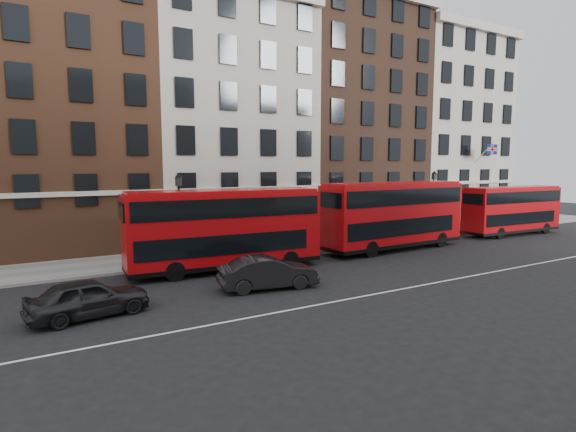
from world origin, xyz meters
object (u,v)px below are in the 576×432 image
bus_b (224,228)px  bus_d (512,209)px  car_front (268,273)px  bus_c (393,214)px  car_rear (89,298)px  traffic_light (513,203)px

bus_b → bus_d: bus_b is taller
car_front → bus_c: bearing=-60.0°
bus_b → bus_c: size_ratio=0.97×
bus_d → car_front: 26.36m
bus_c → car_rear: bearing=-169.7°
bus_b → car_front: size_ratio=2.32×
bus_d → car_rear: 34.28m
bus_c → traffic_light: 17.38m
bus_d → car_rear: size_ratio=2.18×
bus_d → traffic_light: 4.30m
bus_b → car_front: bearing=-81.3°
car_rear → car_front: (8.01, 0.10, 0.01)m
car_rear → car_front: 8.01m
bus_b → bus_c: bus_c is taller
bus_d → car_front: bus_d is taller
bus_d → car_rear: (-33.93, -4.65, -1.44)m
car_rear → car_front: car_front is taller
bus_b → car_front: 4.87m
car_front → traffic_light: bearing=-67.2°
car_rear → traffic_light: traffic_light is taller
bus_b → car_front: bus_b is taller
car_rear → bus_d: bearing=-91.5°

